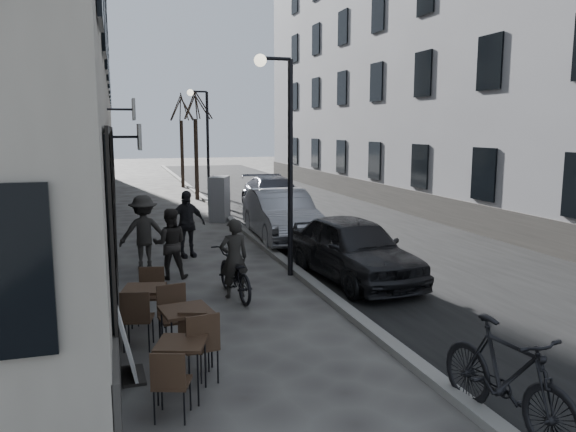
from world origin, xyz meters
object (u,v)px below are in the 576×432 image
bistro_set_b (186,331)px  moped (507,376)px  tree_far (181,107)px  car_near (353,248)px  pedestrian_near (170,244)px  pedestrian_mid (144,232)px  tree_near (195,103)px  bistro_set_a (182,363)px  pedestrian_far (186,224)px  utility_cabinet (219,199)px  car_far (274,195)px  sign_board (127,347)px  streetlamp_far (204,135)px  bistro_set_c (145,306)px  car_mid (281,215)px  streetlamp_near (283,142)px  bicycle (234,273)px

bistro_set_b → moped: moped is taller
tree_far → car_near: bearing=-86.4°
pedestrian_near → pedestrian_mid: bearing=-56.1°
tree_near → moped: size_ratio=2.73×
tree_far → bistro_set_a: (-3.06, -26.42, -4.21)m
pedestrian_far → car_near: pedestrian_far is taller
utility_cabinet → car_far: utility_cabinet is taller
tree_near → sign_board: tree_near is taller
streetlamp_far → tree_far: size_ratio=0.89×
pedestrian_far → sign_board: bearing=-117.2°
bistro_set_b → bistro_set_c: (-0.53, 1.42, -0.02)m
pedestrian_mid → moped: pedestrian_mid is taller
car_near → bistro_set_b: bearing=-144.6°
bistro_set_c → car_far: bearing=78.1°
car_mid → car_near: bearing=-84.9°
pedestrian_near → tree_far: bearing=-89.0°
tree_far → bistro_set_b: bearing=-96.5°
streetlamp_near → pedestrian_near: streetlamp_near is taller
bistro_set_a → car_near: (4.43, 4.62, 0.28)m
tree_near → bistro_set_a: 21.07m
bicycle → pedestrian_mid: (-1.65, 3.00, 0.42)m
utility_cabinet → streetlamp_near: bearing=-67.6°
sign_board → moped: bearing=-34.9°
car_near → tree_near: bearing=90.0°
utility_cabinet → pedestrian_mid: bearing=-92.4°
streetlamp_near → car_far: streetlamp_near is taller
streetlamp_far → car_far: size_ratio=1.00×
utility_cabinet → car_far: (2.48, 1.25, -0.10)m
pedestrian_mid → tree_far: bearing=-100.1°
bistro_set_b → bistro_set_a: bearing=-109.2°
utility_cabinet → pedestrian_near: size_ratio=1.02×
tree_far → car_mid: (1.13, -16.76, -3.88)m
streetlamp_near → tree_far: size_ratio=0.89×
streetlamp_far → streetlamp_near: bearing=-90.0°
utility_cabinet → tree_near: bearing=111.6°
tree_far → pedestrian_far: size_ratio=3.14×
streetlamp_near → utility_cabinet: 8.71m
streetlamp_far → sign_board: 17.25m
pedestrian_far → tree_far: bearing=69.8°
bistro_set_a → car_near: car_near is taller
car_mid → car_far: (1.27, 5.41, -0.04)m
pedestrian_mid → car_mid: size_ratio=0.39×
streetlamp_near → sign_board: size_ratio=4.49×
bicycle → pedestrian_far: 4.03m
tree_far → car_mid: tree_far is taller
car_near → streetlamp_near: bearing=145.9°
pedestrian_near → bistro_set_b: bearing=95.6°
bistro_set_a → pedestrian_near: 6.01m
car_near → pedestrian_mid: bearing=146.4°
tree_far → pedestrian_far: 18.83m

